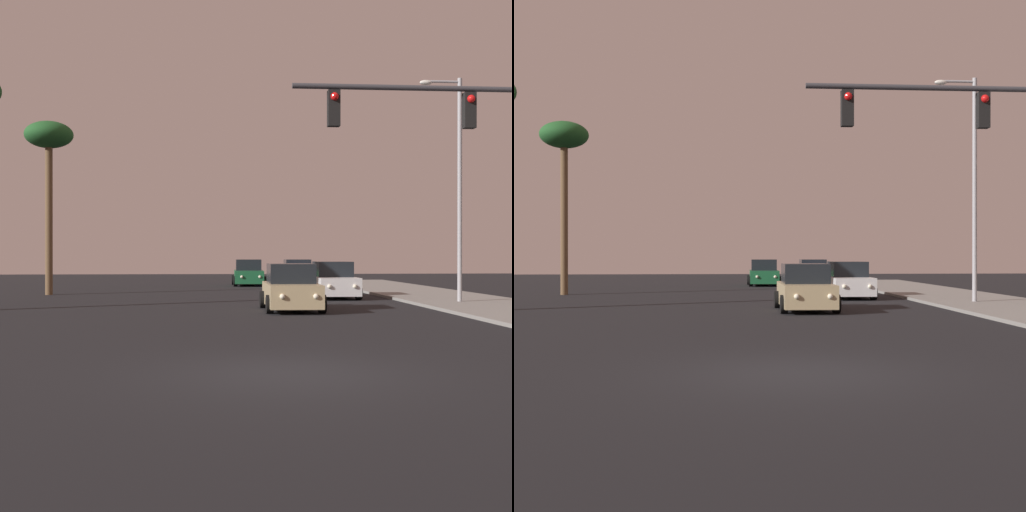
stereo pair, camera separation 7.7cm
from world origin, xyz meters
The scene contains 8 objects.
ground_plane centered at (0.00, 0.00, 0.00)m, with size 120.00×120.00×0.00m, color black.
car_tan centered at (1.76, 13.35, 0.76)m, with size 2.04×4.33×1.68m.
car_green centered at (1.58, 33.71, 0.76)m, with size 2.04×4.34×1.68m.
car_white centered at (4.61, 20.39, 0.76)m, with size 2.04×4.32×1.68m.
car_blue centered at (4.74, 33.49, 0.76)m, with size 2.04×4.34×1.68m.
traffic_light_mast centered at (5.75, 5.50, 4.71)m, with size 7.06×0.36×6.50m.
street_lamp centered at (8.80, 15.90, 5.12)m, with size 1.74×0.24×9.00m.
palm_tree_mid centered at (-9.02, 24.00, 7.49)m, with size 2.40×2.40×8.63m.
Camera 2 is at (-1.40, -12.09, 2.03)m, focal length 50.00 mm.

